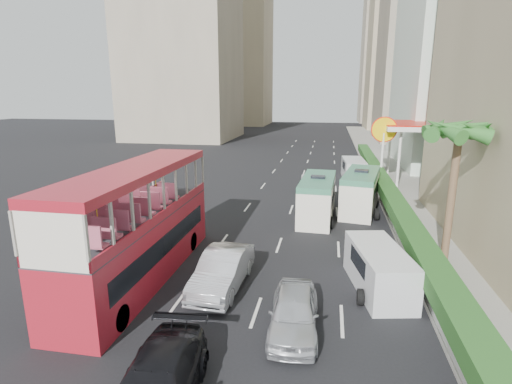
% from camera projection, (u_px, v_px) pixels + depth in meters
% --- Properties ---
extents(ground_plane, '(200.00, 200.00, 0.00)m').
position_uv_depth(ground_plane, '(274.00, 288.00, 17.01)').
color(ground_plane, black).
rests_on(ground_plane, ground).
extents(double_decker_bus, '(2.50, 11.00, 5.06)m').
position_uv_depth(double_decker_bus, '(138.00, 224.00, 17.44)').
color(double_decker_bus, maroon).
rests_on(double_decker_bus, ground).
extents(car_silver_lane_a, '(1.91, 4.91, 1.60)m').
position_uv_depth(car_silver_lane_a, '(223.00, 287.00, 17.11)').
color(car_silver_lane_a, silver).
rests_on(car_silver_lane_a, ground).
extents(car_silver_lane_b, '(1.84, 4.22, 1.42)m').
position_uv_depth(car_silver_lane_b, '(293.00, 330.00, 14.02)').
color(car_silver_lane_b, silver).
rests_on(car_silver_lane_b, ground).
extents(van_asset, '(2.54, 4.65, 1.23)m').
position_uv_depth(van_asset, '(314.00, 188.00, 34.93)').
color(van_asset, silver).
rests_on(van_asset, ground).
extents(minibus_near, '(2.37, 6.22, 2.71)m').
position_uv_depth(minibus_near, '(317.00, 198.00, 26.31)').
color(minibus_near, silver).
rests_on(minibus_near, ground).
extents(minibus_far, '(3.13, 6.53, 2.78)m').
position_uv_depth(minibus_far, '(360.00, 191.00, 27.98)').
color(minibus_far, silver).
rests_on(minibus_far, ground).
extents(panel_van_near, '(2.71, 4.84, 1.83)m').
position_uv_depth(panel_van_near, '(379.00, 269.00, 16.74)').
color(panel_van_near, silver).
rests_on(panel_van_near, ground).
extents(panel_van_far, '(2.22, 4.88, 1.90)m').
position_uv_depth(panel_van_far, '(354.00, 169.00, 38.45)').
color(panel_van_far, silver).
rests_on(panel_van_far, ground).
extents(sidewalk, '(6.00, 120.00, 0.18)m').
position_uv_depth(sidewalk, '(399.00, 177.00, 39.27)').
color(sidewalk, '#99968C').
rests_on(sidewalk, ground).
extents(kerb_wall, '(0.30, 44.00, 1.00)m').
position_uv_depth(kerb_wall, '(384.00, 198.00, 29.12)').
color(kerb_wall, silver).
rests_on(kerb_wall, sidewalk).
extents(hedge, '(1.10, 44.00, 0.70)m').
position_uv_depth(hedge, '(385.00, 186.00, 28.91)').
color(hedge, '#2D6626').
rests_on(hedge, kerb_wall).
extents(palm_tree, '(0.36, 0.36, 6.40)m').
position_uv_depth(palm_tree, '(451.00, 197.00, 18.64)').
color(palm_tree, brown).
rests_on(palm_tree, sidewalk).
extents(shell_station, '(6.50, 8.00, 5.50)m').
position_uv_depth(shell_station, '(417.00, 153.00, 36.55)').
color(shell_station, silver).
rests_on(shell_station, ground).
extents(tower_far_a, '(14.00, 14.00, 44.00)m').
position_uv_depth(tower_far_a, '(404.00, 27.00, 86.99)').
color(tower_far_a, tan).
rests_on(tower_far_a, ground).
extents(tower_far_b, '(14.00, 14.00, 40.00)m').
position_uv_depth(tower_far_b, '(389.00, 48.00, 108.47)').
color(tower_far_b, '#A0947E').
rests_on(tower_far_b, ground).
extents(tower_left_b, '(16.00, 16.00, 46.00)m').
position_uv_depth(tower_left_b, '(238.00, 33.00, 101.20)').
color(tower_left_b, tan).
rests_on(tower_left_b, ground).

